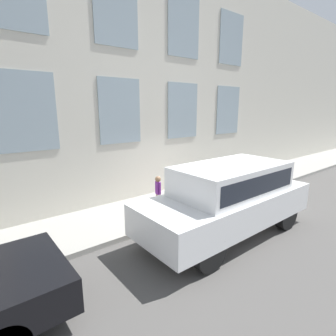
# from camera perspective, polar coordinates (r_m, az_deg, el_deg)

# --- Properties ---
(ground_plane) EXTENTS (80.00, 80.00, 0.00)m
(ground_plane) POSITION_cam_1_polar(r_m,az_deg,el_deg) (8.34, 6.79, -10.05)
(ground_plane) COLOR #514F4C
(sidewalk) EXTENTS (2.34, 60.00, 0.13)m
(sidewalk) POSITION_cam_1_polar(r_m,az_deg,el_deg) (9.11, 1.51, -7.49)
(sidewalk) COLOR #9E9B93
(sidewalk) RESTS_ON ground_plane
(building_facade) EXTENTS (0.33, 40.00, 8.52)m
(building_facade) POSITION_cam_1_polar(r_m,az_deg,el_deg) (9.64, -3.69, 18.97)
(building_facade) COLOR beige
(building_facade) RESTS_ON ground_plane
(fire_hydrant) EXTENTS (0.29, 0.41, 0.85)m
(fire_hydrant) POSITION_cam_1_polar(r_m,az_deg,el_deg) (8.08, 2.19, -6.46)
(fire_hydrant) COLOR red
(fire_hydrant) RESTS_ON sidewalk
(person) EXTENTS (0.26, 0.17, 1.09)m
(person) POSITION_cam_1_polar(r_m,az_deg,el_deg) (8.07, -2.19, -4.81)
(person) COLOR #998466
(person) RESTS_ON sidewalk
(parked_truck_white_near) EXTENTS (1.86, 4.94, 1.86)m
(parked_truck_white_near) POSITION_cam_1_polar(r_m,az_deg,el_deg) (6.91, 13.16, -5.72)
(parked_truck_white_near) COLOR black
(parked_truck_white_near) RESTS_ON ground_plane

